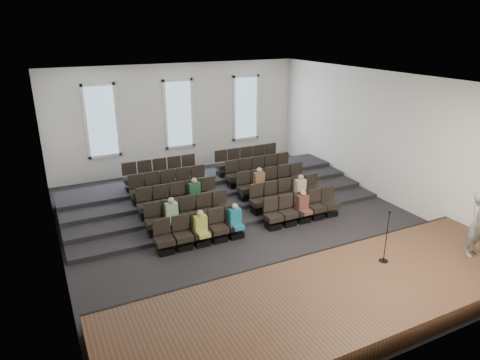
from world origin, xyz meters
name	(u,v)px	position (x,y,z in m)	size (l,w,h in m)	color
ground	(247,225)	(0.00, 0.00, 0.00)	(14.00, 14.00, 0.00)	black
ceiling	(247,80)	(0.00, 0.00, 5.01)	(12.00, 14.00, 0.02)	white
wall_back	(179,118)	(0.00, 7.02, 2.50)	(12.00, 0.04, 5.00)	silver
wall_front	(414,253)	(0.00, -7.02, 2.50)	(12.00, 0.04, 5.00)	silver
wall_left	(50,186)	(-6.02, 0.00, 2.50)	(0.04, 14.00, 5.00)	silver
wall_right	(384,137)	(6.02, 0.00, 2.50)	(0.04, 14.00, 5.00)	silver
stage	(340,298)	(0.00, -5.10, 0.25)	(11.80, 3.60, 0.50)	#4D3321
stage_lip	(300,264)	(0.00, -3.33, 0.25)	(11.80, 0.06, 0.52)	black
risers	(211,191)	(0.00, 3.17, 0.20)	(11.80, 4.80, 0.60)	black
seating_rows	(228,193)	(0.00, 1.54, 0.68)	(6.80, 4.70, 1.67)	black
windows	(179,114)	(0.00, 6.95, 2.70)	(8.44, 0.10, 3.24)	white
audience	(240,202)	(-0.10, 0.30, 0.81)	(5.45, 2.64, 1.10)	#A7B147
speaker	(478,224)	(4.40, -5.37, 1.43)	(0.68, 0.45, 1.86)	slate
mic_stand	(385,247)	(1.89, -4.55, 0.95)	(0.25, 0.25, 1.50)	black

